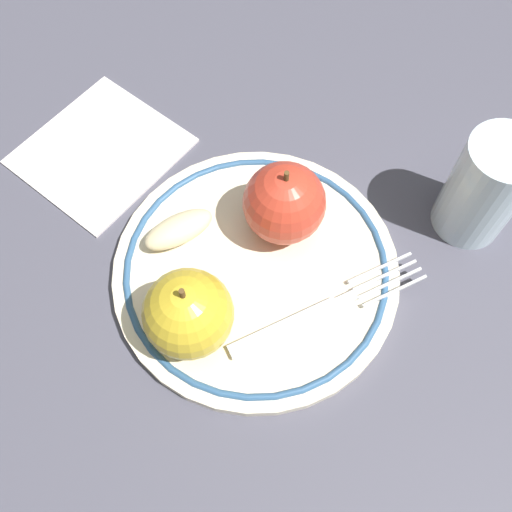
% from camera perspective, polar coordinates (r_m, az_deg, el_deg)
% --- Properties ---
extents(ground_plane, '(2.00, 2.00, 0.00)m').
position_cam_1_polar(ground_plane, '(0.51, 0.25, -0.34)').
color(ground_plane, '#494856').
extents(plate, '(0.25, 0.25, 0.01)m').
position_cam_1_polar(plate, '(0.50, 0.00, -1.39)').
color(plate, beige).
rests_on(plate, ground_plane).
extents(apple_red_whole, '(0.07, 0.07, 0.08)m').
position_cam_1_polar(apple_red_whole, '(0.48, 2.49, 5.52)').
color(apple_red_whole, red).
rests_on(apple_red_whole, plate).
extents(apple_second_whole, '(0.07, 0.07, 0.08)m').
position_cam_1_polar(apple_second_whole, '(0.44, -6.55, -5.95)').
color(apple_second_whole, gold).
rests_on(apple_second_whole, plate).
extents(apple_slice_front, '(0.05, 0.07, 0.02)m').
position_cam_1_polar(apple_slice_front, '(0.50, -7.74, 2.66)').
color(apple_slice_front, beige).
rests_on(apple_slice_front, plate).
extents(fork, '(0.10, 0.17, 0.00)m').
position_cam_1_polar(fork, '(0.48, 6.62, -5.37)').
color(fork, silver).
rests_on(fork, plate).
extents(drinking_glass, '(0.06, 0.06, 0.10)m').
position_cam_1_polar(drinking_glass, '(0.52, 21.93, 6.28)').
color(drinking_glass, silver).
rests_on(drinking_glass, ground_plane).
extents(napkin_folded, '(0.14, 0.14, 0.01)m').
position_cam_1_polar(napkin_folded, '(0.59, -15.14, 10.31)').
color(napkin_folded, white).
rests_on(napkin_folded, ground_plane).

